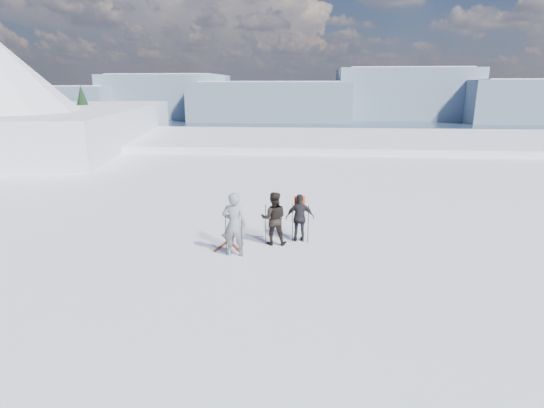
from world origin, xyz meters
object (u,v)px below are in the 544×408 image
at_px(skier_dark, 274,218).
at_px(skier_pack, 300,218).
at_px(skis_loose, 229,242).
at_px(skier_grey, 234,224).

distance_m(skier_dark, skier_pack, 0.90).
xyz_separation_m(skier_dark, skis_loose, (-1.47, -0.05, -0.85)).
relative_size(skier_grey, skis_loose, 1.17).
bearing_deg(skier_dark, skier_grey, 41.12).
relative_size(skier_pack, skis_loose, 0.95).
relative_size(skier_grey, skier_pack, 1.23).
bearing_deg(skier_grey, skier_pack, -143.92).
bearing_deg(skis_loose, skier_dark, 1.85).
bearing_deg(skier_pack, skier_grey, 29.49).
height_order(skier_grey, skier_pack, skier_grey).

